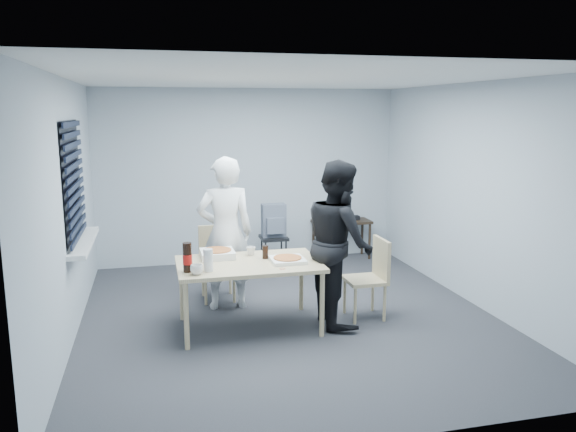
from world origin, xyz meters
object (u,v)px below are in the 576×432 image
object	(u,v)px
mug_a	(197,270)
person_white	(225,233)
stool	(274,244)
mug_b	(251,251)
dining_table	(249,268)
chair_far	(217,257)
person_black	(339,242)
chair_right	(372,272)
soda_bottle	(187,258)
side_table	(342,226)
backpack	(274,221)

from	to	relation	value
mug_a	person_white	bearing A→B (deg)	68.03
stool	mug_b	world-z (taller)	mug_b
dining_table	chair_far	bearing A→B (deg)	101.10
person_black	mug_b	xyz separation A→B (m)	(-0.90, 0.32, -0.12)
mug_a	chair_right	bearing A→B (deg)	9.45
chair_far	mug_b	size ratio (longest dim) A/B	8.90
chair_far	soda_bottle	size ratio (longest dim) A/B	3.04
dining_table	chair_right	xyz separation A→B (m)	(1.38, 0.00, -0.15)
chair_right	person_white	bearing A→B (deg)	155.53
person_black	soda_bottle	distance (m)	1.62
dining_table	soda_bottle	size ratio (longest dim) A/B	5.04
side_table	mug_b	size ratio (longest dim) A/B	8.96
soda_bottle	person_black	bearing A→B (deg)	6.30
person_black	side_table	world-z (taller)	person_black
chair_right	person_black	distance (m)	0.55
chair_right	stool	bearing A→B (deg)	108.68
chair_right	chair_far	bearing A→B (deg)	145.91
chair_right	soda_bottle	size ratio (longest dim) A/B	3.04
stool	mug_a	xyz separation A→B (m)	(-1.26, -2.33, 0.36)
chair_far	backpack	size ratio (longest dim) A/B	1.91
chair_right	dining_table	bearing A→B (deg)	-179.94
person_black	mug_b	size ratio (longest dim) A/B	17.70
chair_far	stool	world-z (taller)	chair_far
dining_table	side_table	distance (m)	3.14
stool	backpack	bearing A→B (deg)	-90.00
stool	dining_table	bearing A→B (deg)	-109.21
dining_table	chair_right	world-z (taller)	chair_right
side_table	person_black	bearing A→B (deg)	-109.75
chair_far	backpack	world-z (taller)	backpack
chair_right	person_black	size ratio (longest dim) A/B	0.50
backpack	mug_a	bearing A→B (deg)	-116.37
mug_a	backpack	bearing A→B (deg)	61.46
person_white	soda_bottle	bearing A→B (deg)	61.72
mug_b	person_black	bearing A→B (deg)	-19.40
person_black	mug_a	distance (m)	1.57
person_black	stool	bearing A→B (deg)	7.63
person_black	mug_a	bearing A→B (deg)	100.64
chair_far	mug_a	size ratio (longest dim) A/B	7.24
backpack	mug_b	distance (m)	1.83
stool	mug_b	xyz separation A→B (m)	(-0.63, -1.73, 0.36)
backpack	soda_bottle	world-z (taller)	soda_bottle
mug_a	person_black	bearing A→B (deg)	10.64
dining_table	mug_a	xyz separation A→B (m)	(-0.56, -0.32, 0.11)
chair_far	chair_right	size ratio (longest dim) A/B	1.00
person_black	backpack	distance (m)	2.06
chair_far	mug_b	bearing A→B (deg)	-70.23
chair_right	person_black	world-z (taller)	person_black
person_black	mug_b	world-z (taller)	person_black
dining_table	backpack	world-z (taller)	backpack
mug_b	stool	bearing A→B (deg)	70.06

